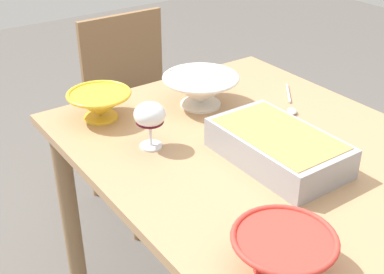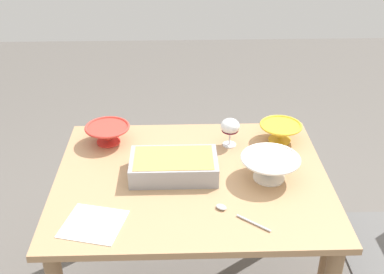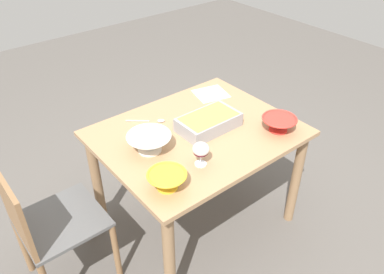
# 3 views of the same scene
# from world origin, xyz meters

# --- Properties ---
(dining_table) EXTENTS (1.15, 0.92, 0.75)m
(dining_table) POSITION_xyz_m (0.00, 0.00, 0.63)
(dining_table) COLOR tan
(dining_table) RESTS_ON ground_plane
(chair) EXTENTS (0.44, 0.42, 0.86)m
(chair) POSITION_xyz_m (0.93, -0.13, 0.48)
(chair) COLOR #595959
(chair) RESTS_ON ground_plane
(wine_glass) EXTENTS (0.09, 0.09, 0.14)m
(wine_glass) POSITION_xyz_m (0.18, 0.25, 0.84)
(wine_glass) COLOR white
(wine_glass) RESTS_ON dining_table
(casserole_dish) EXTENTS (0.37, 0.21, 0.09)m
(casserole_dish) POSITION_xyz_m (-0.08, 0.01, 0.79)
(casserole_dish) COLOR #99999E
(casserole_dish) RESTS_ON dining_table
(mixing_bowl) EXTENTS (0.25, 0.25, 0.10)m
(mixing_bowl) POSITION_xyz_m (0.32, -0.02, 0.80)
(mixing_bowl) COLOR white
(mixing_bowl) RESTS_ON dining_table
(small_bowl) EXTENTS (0.20, 0.20, 0.09)m
(small_bowl) POSITION_xyz_m (0.43, 0.29, 0.80)
(small_bowl) COLOR yellow
(small_bowl) RESTS_ON dining_table
(serving_bowl) EXTENTS (0.21, 0.21, 0.09)m
(serving_bowl) POSITION_xyz_m (-0.38, 0.29, 0.80)
(serving_bowl) COLOR red
(serving_bowl) RESTS_ON dining_table
(serving_spoon) EXTENTS (0.20, 0.17, 0.01)m
(serving_spoon) POSITION_xyz_m (0.14, -0.25, 0.75)
(serving_spoon) COLOR silver
(serving_spoon) RESTS_ON dining_table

